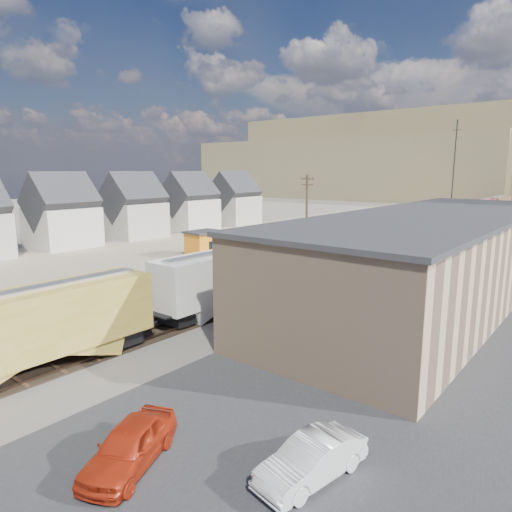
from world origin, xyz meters
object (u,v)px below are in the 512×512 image
Objects in this scene: parked_car_red at (130,446)px; parked_car_white at (311,460)px; maintenance_shed at (204,243)px; freight_train at (412,227)px; utility_pole_north at (307,208)px.

parked_car_red is 1.05× the size of parked_car_white.
parked_car_white is at bearing -39.62° from maintenance_shed.
parked_car_red is at bearing -79.49° from freight_train.
utility_pole_north reaches higher than parked_car_white.
freight_train is 29.36m from maintenance_shed.
freight_train is at bearing 117.49° from parked_car_white.
utility_pole_north reaches higher than parked_car_red.
freight_train is 11.97× the size of utility_pole_north.
maintenance_shed is at bearing 108.35° from parked_car_red.
parked_car_red is at bearing -48.33° from maintenance_shed.
utility_pole_north is (-12.30, -8.08, 2.50)m from freight_train.
utility_pole_north reaches higher than freight_train.
parked_car_white is (27.91, -42.86, -4.57)m from utility_pole_north.
utility_pole_north is 51.73m from parked_car_red.
freight_train reaches higher than maintenance_shed.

